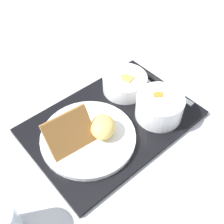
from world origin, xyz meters
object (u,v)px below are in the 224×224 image
(bowl_salad, at_px, (159,106))
(bowl_soup, at_px, (125,82))
(plate_main, at_px, (89,135))
(knife, at_px, (156,81))
(spoon, at_px, (159,91))

(bowl_salad, bearing_deg, bowl_soup, -83.31)
(plate_main, xyz_separation_m, knife, (-0.25, -0.06, -0.01))
(plate_main, distance_m, spoon, 0.24)
(bowl_salad, distance_m, spoon, 0.08)
(plate_main, height_order, knife, plate_main)
(bowl_soup, relative_size, knife, 0.64)
(bowl_soup, height_order, knife, bowl_soup)
(plate_main, bearing_deg, spoon, -173.62)
(bowl_soup, xyz_separation_m, knife, (-0.09, 0.03, -0.02))
(plate_main, xyz_separation_m, spoon, (-0.23, -0.03, -0.01))
(bowl_soup, distance_m, spoon, 0.10)
(plate_main, height_order, spoon, plate_main)
(bowl_soup, relative_size, plate_main, 0.54)
(bowl_soup, relative_size, spoon, 0.77)
(bowl_soup, bearing_deg, plate_main, 28.15)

